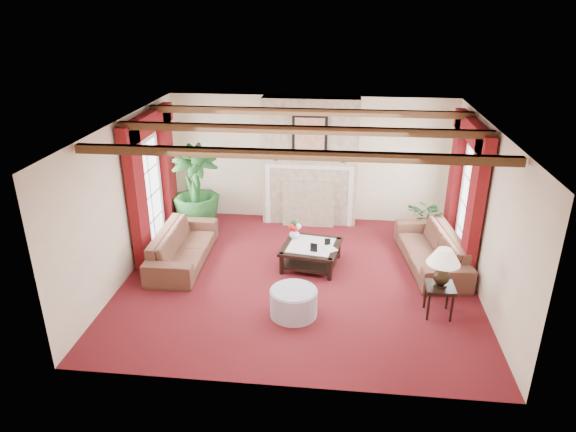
# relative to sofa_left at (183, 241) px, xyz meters

# --- Properties ---
(floor) EXTENTS (6.00, 6.00, 0.00)m
(floor) POSITION_rel_sofa_left_xyz_m (2.18, -0.39, -0.42)
(floor) COLOR #3F0B0B
(floor) RESTS_ON ground
(ceiling) EXTENTS (6.00, 6.00, 0.00)m
(ceiling) POSITION_rel_sofa_left_xyz_m (2.18, -0.39, 2.28)
(ceiling) COLOR white
(ceiling) RESTS_ON floor
(back_wall) EXTENTS (6.00, 0.02, 2.70)m
(back_wall) POSITION_rel_sofa_left_xyz_m (2.18, 2.36, 0.93)
(back_wall) COLOR beige
(back_wall) RESTS_ON ground
(left_wall) EXTENTS (0.02, 5.50, 2.70)m
(left_wall) POSITION_rel_sofa_left_xyz_m (-0.82, -0.39, 0.93)
(left_wall) COLOR beige
(left_wall) RESTS_ON ground
(right_wall) EXTENTS (0.02, 5.50, 2.70)m
(right_wall) POSITION_rel_sofa_left_xyz_m (5.18, -0.39, 0.93)
(right_wall) COLOR beige
(right_wall) RESTS_ON ground
(ceiling_beams) EXTENTS (6.00, 3.00, 0.12)m
(ceiling_beams) POSITION_rel_sofa_left_xyz_m (2.18, -0.39, 2.22)
(ceiling_beams) COLOR #361F11
(ceiling_beams) RESTS_ON ceiling
(fireplace) EXTENTS (2.00, 0.52, 2.70)m
(fireplace) POSITION_rel_sofa_left_xyz_m (2.18, 2.16, 2.28)
(fireplace) COLOR tan
(fireplace) RESTS_ON ground
(french_door_left) EXTENTS (0.10, 1.10, 2.16)m
(french_door_left) POSITION_rel_sofa_left_xyz_m (-0.79, 0.61, 1.71)
(french_door_left) COLOR white
(french_door_left) RESTS_ON ground
(french_door_right) EXTENTS (0.10, 1.10, 2.16)m
(french_door_right) POSITION_rel_sofa_left_xyz_m (5.15, 0.61, 1.71)
(french_door_right) COLOR white
(french_door_right) RESTS_ON ground
(curtains_left) EXTENTS (0.20, 2.40, 2.55)m
(curtains_left) POSITION_rel_sofa_left_xyz_m (-0.68, 0.61, 2.13)
(curtains_left) COLOR #540B0F
(curtains_left) RESTS_ON ground
(curtains_right) EXTENTS (0.20, 2.40, 2.55)m
(curtains_right) POSITION_rel_sofa_left_xyz_m (5.04, 0.61, 2.13)
(curtains_right) COLOR #540B0F
(curtains_right) RESTS_ON ground
(sofa_left) EXTENTS (2.19, 0.72, 0.85)m
(sofa_left) POSITION_rel_sofa_left_xyz_m (0.00, 0.00, 0.00)
(sofa_left) COLOR #3B1018
(sofa_left) RESTS_ON ground
(sofa_right) EXTENTS (2.39, 1.23, 0.87)m
(sofa_right) POSITION_rel_sofa_left_xyz_m (4.54, 0.35, 0.01)
(sofa_right) COLOR #3B1018
(sofa_right) RESTS_ON ground
(potted_palm) EXTENTS (2.43, 2.58, 1.00)m
(potted_palm) POSITION_rel_sofa_left_xyz_m (-0.16, 1.53, 0.07)
(potted_palm) COLOR black
(potted_palm) RESTS_ON ground
(small_plant) EXTENTS (1.69, 1.69, 0.70)m
(small_plant) POSITION_rel_sofa_left_xyz_m (4.63, 1.44, -0.08)
(small_plant) COLOR black
(small_plant) RESTS_ON ground
(coffee_table) EXTENTS (1.14, 1.14, 0.41)m
(coffee_table) POSITION_rel_sofa_left_xyz_m (2.36, 0.09, -0.22)
(coffee_table) COLOR black
(coffee_table) RESTS_ON ground
(side_table) EXTENTS (0.55, 0.55, 0.51)m
(side_table) POSITION_rel_sofa_left_xyz_m (4.41, -1.28, -0.17)
(side_table) COLOR black
(side_table) RESTS_ON ground
(ottoman) EXTENTS (0.73, 0.73, 0.43)m
(ottoman) POSITION_rel_sofa_left_xyz_m (2.20, -1.53, -0.21)
(ottoman) COLOR gray
(ottoman) RESTS_ON ground
(table_lamp) EXTENTS (0.50, 0.50, 0.64)m
(table_lamp) POSITION_rel_sofa_left_xyz_m (4.41, -1.28, 0.40)
(table_lamp) COLOR black
(table_lamp) RESTS_ON side_table
(flower_vase) EXTENTS (0.26, 0.27, 0.19)m
(flower_vase) POSITION_rel_sofa_left_xyz_m (2.03, 0.36, 0.08)
(flower_vase) COLOR silver
(flower_vase) RESTS_ON coffee_table
(book) EXTENTS (0.21, 0.20, 0.27)m
(book) POSITION_rel_sofa_left_xyz_m (2.62, -0.09, 0.12)
(book) COLOR black
(book) RESTS_ON coffee_table
(photo_frame_a) EXTENTS (0.13, 0.05, 0.17)m
(photo_frame_a) POSITION_rel_sofa_left_xyz_m (2.43, -0.17, 0.07)
(photo_frame_a) COLOR black
(photo_frame_a) RESTS_ON coffee_table
(photo_frame_b) EXTENTS (0.11, 0.03, 0.13)m
(photo_frame_b) POSITION_rel_sofa_left_xyz_m (2.65, 0.13, 0.05)
(photo_frame_b) COLOR black
(photo_frame_b) RESTS_ON coffee_table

